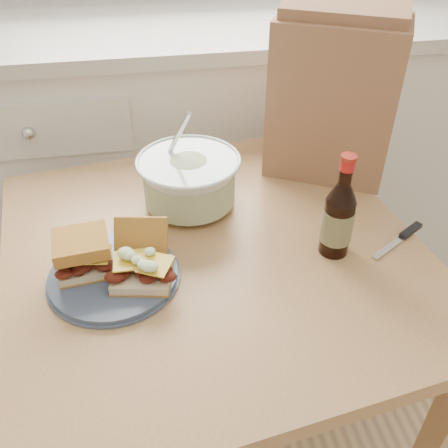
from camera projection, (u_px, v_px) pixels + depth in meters
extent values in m
cube|color=white|center=(199.00, 156.00, 1.85)|extent=(2.40, 0.60, 0.90)
cube|color=silver|center=(195.00, 25.00, 1.56)|extent=(2.50, 0.64, 0.04)
cube|color=tan|center=(214.00, 254.00, 1.05)|extent=(0.96, 0.96, 0.04)
cube|color=tan|center=(55.00, 291.00, 1.46)|extent=(0.06, 0.06, 0.67)
cube|color=tan|center=(290.00, 240.00, 1.64)|extent=(0.06, 0.06, 0.67)
cylinder|color=#3F4D67|center=(114.00, 276.00, 0.96)|extent=(0.25, 0.25, 0.02)
cube|color=beige|center=(85.00, 264.00, 0.96)|extent=(0.11, 0.10, 0.02)
cube|color=yellow|center=(83.00, 252.00, 0.94)|extent=(0.07, 0.07, 0.00)
cube|color=#BC7E31|center=(81.00, 244.00, 0.93)|extent=(0.11, 0.10, 0.03)
cube|color=beige|center=(142.00, 275.00, 0.94)|extent=(0.12, 0.12, 0.02)
cube|color=yellow|center=(140.00, 261.00, 0.92)|extent=(0.07, 0.07, 0.00)
cube|color=#BC7E31|center=(141.00, 240.00, 0.97)|extent=(0.11, 0.09, 0.09)
cone|color=silver|center=(189.00, 183.00, 1.13)|extent=(0.22, 0.22, 0.12)
cylinder|color=beige|center=(189.00, 185.00, 1.13)|extent=(0.21, 0.21, 0.08)
torus|color=silver|center=(188.00, 160.00, 1.09)|extent=(0.23, 0.23, 0.01)
cylinder|color=silver|center=(176.00, 139.00, 1.09)|extent=(0.07, 0.08, 0.15)
cylinder|color=black|center=(337.00, 227.00, 1.00)|extent=(0.06, 0.06, 0.13)
cone|color=black|center=(343.00, 192.00, 0.95)|extent=(0.06, 0.06, 0.04)
cylinder|color=black|center=(346.00, 172.00, 0.92)|extent=(0.03, 0.03, 0.05)
cylinder|color=#B51819|center=(348.00, 165.00, 0.91)|extent=(0.03, 0.03, 0.02)
cylinder|color=#A52C1E|center=(349.00, 157.00, 0.90)|extent=(0.03, 0.03, 0.01)
cylinder|color=#384020|center=(337.00, 225.00, 0.99)|extent=(0.06, 0.06, 0.07)
cube|color=silver|center=(391.00, 246.00, 1.04)|extent=(0.10, 0.07, 0.00)
cube|color=black|center=(411.00, 230.00, 1.08)|extent=(0.06, 0.05, 0.01)
cube|color=#906446|center=(333.00, 99.00, 1.18)|extent=(0.34, 0.30, 0.38)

